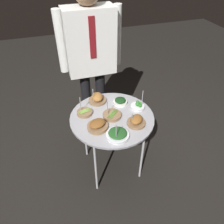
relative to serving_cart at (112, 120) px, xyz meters
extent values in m
plane|color=black|center=(0.00, 0.00, -0.61)|extent=(8.00, 8.00, 0.00)
cylinder|color=#939399|center=(0.00, 0.00, 0.03)|extent=(0.71, 0.71, 0.02)
cylinder|color=#B7B7BC|center=(0.21, -0.21, -0.29)|extent=(0.02, 0.02, 0.63)
cylinder|color=#B7B7BC|center=(-0.21, -0.21, -0.29)|extent=(0.02, 0.02, 0.63)
cylinder|color=#B7B7BC|center=(0.21, 0.21, -0.29)|extent=(0.02, 0.02, 0.63)
cylinder|color=#B7B7BC|center=(-0.21, 0.21, -0.29)|extent=(0.02, 0.02, 0.63)
cylinder|color=brown|center=(0.16, -0.15, 0.05)|extent=(0.15, 0.15, 0.02)
ellipsoid|color=brown|center=(0.16, -0.15, 0.09)|extent=(0.15, 0.15, 0.05)
cylinder|color=#939399|center=(0.12, -0.15, 0.11)|extent=(0.01, 0.01, 0.12)
cylinder|color=silver|center=(0.13, 0.15, 0.05)|extent=(0.13, 0.13, 0.02)
ellipsoid|color=#143816|center=(0.13, 0.15, 0.08)|extent=(0.10, 0.10, 0.03)
cylinder|color=brown|center=(0.00, 0.00, 0.06)|extent=(0.16, 0.16, 0.03)
ellipsoid|color=olive|center=(0.01, -0.02, 0.07)|extent=(0.10, 0.10, 0.01)
ellipsoid|color=olive|center=(0.01, -0.01, 0.07)|extent=(0.10, 0.10, 0.01)
ellipsoid|color=olive|center=(0.00, 0.00, 0.07)|extent=(0.10, 0.10, 0.01)
ellipsoid|color=olive|center=(-0.01, 0.01, 0.07)|extent=(0.10, 0.10, 0.01)
cylinder|color=#939399|center=(-0.03, 0.01, 0.12)|extent=(0.01, 0.01, 0.16)
cylinder|color=brown|center=(-0.21, 0.11, 0.05)|extent=(0.13, 0.13, 0.03)
ellipsoid|color=#7AA847|center=(-0.21, 0.09, 0.07)|extent=(0.11, 0.04, 0.01)
ellipsoid|color=#7AA847|center=(-0.21, 0.10, 0.07)|extent=(0.11, 0.04, 0.01)
ellipsoid|color=#7AA847|center=(-0.21, 0.11, 0.07)|extent=(0.11, 0.04, 0.01)
ellipsoid|color=#7AA847|center=(-0.21, 0.12, 0.07)|extent=(0.11, 0.04, 0.01)
cylinder|color=#939399|center=(-0.23, 0.13, 0.12)|extent=(0.01, 0.01, 0.15)
cylinder|color=silver|center=(0.25, 0.04, 0.05)|extent=(0.12, 0.12, 0.03)
sphere|color=#2D7028|center=(0.28, 0.05, 0.08)|extent=(0.03, 0.03, 0.03)
sphere|color=#2D7028|center=(0.26, 0.07, 0.08)|extent=(0.03, 0.03, 0.03)
sphere|color=#2D7028|center=(0.25, 0.04, 0.09)|extent=(0.04, 0.04, 0.04)
sphere|color=#2D7028|center=(0.25, 0.04, 0.09)|extent=(0.04, 0.04, 0.04)
sphere|color=#2D7028|center=(0.26, 0.02, 0.08)|extent=(0.03, 0.03, 0.03)
cylinder|color=#939399|center=(0.28, 0.03, 0.13)|extent=(0.01, 0.01, 0.18)
cylinder|color=brown|center=(-0.06, 0.25, 0.05)|extent=(0.16, 0.16, 0.02)
ellipsoid|color=#93602D|center=(-0.06, 0.25, 0.09)|extent=(0.12, 0.15, 0.06)
cylinder|color=#939399|center=(-0.10, 0.23, 0.12)|extent=(0.01, 0.01, 0.15)
cylinder|color=brown|center=(-0.15, -0.10, 0.06)|extent=(0.17, 0.17, 0.03)
ellipsoid|color=brown|center=(-0.15, -0.10, 0.09)|extent=(0.17, 0.15, 0.04)
cylinder|color=silver|center=(-0.03, -0.24, 0.05)|extent=(0.18, 0.18, 0.03)
ellipsoid|color=#1E4C1E|center=(-0.03, -0.24, 0.08)|extent=(0.14, 0.14, 0.03)
cylinder|color=#939399|center=(-0.06, -0.28, 0.12)|extent=(0.01, 0.01, 0.16)
cylinder|color=black|center=(-0.11, 0.56, -0.21)|extent=(0.10, 0.10, 0.79)
cylinder|color=black|center=(0.05, 0.56, -0.21)|extent=(0.10, 0.10, 0.79)
cube|color=silver|center=(-0.03, 0.56, 0.48)|extent=(0.45, 0.21, 0.59)
cube|color=maroon|center=(-0.03, 0.44, 0.56)|extent=(0.05, 0.01, 0.36)
cylinder|color=silver|center=(-0.29, 0.56, 0.51)|extent=(0.07, 0.07, 0.55)
cylinder|color=silver|center=(0.23, 0.56, 0.51)|extent=(0.07, 0.07, 0.55)
camera|label=1|loc=(-0.43, -1.33, 1.23)|focal=35.00mm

